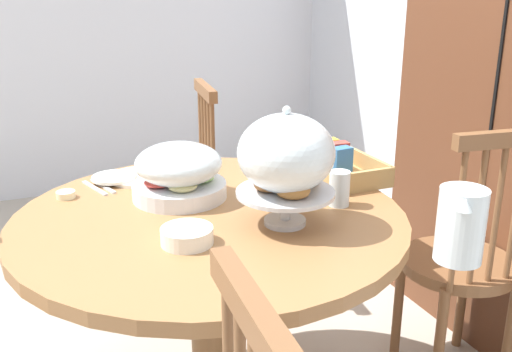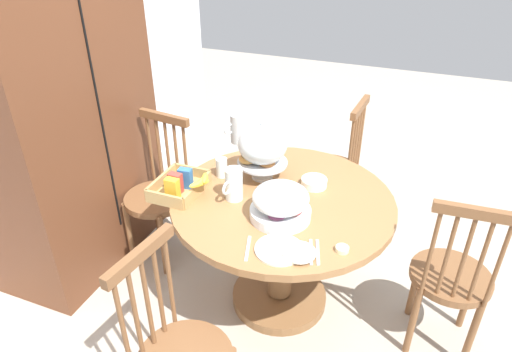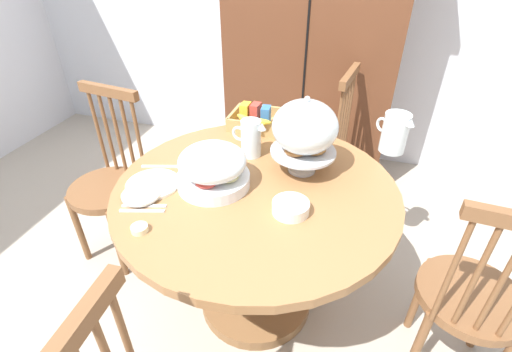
{
  "view_description": "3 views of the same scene",
  "coord_description": "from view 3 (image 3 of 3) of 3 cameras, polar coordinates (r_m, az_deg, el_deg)",
  "views": [
    {
      "loc": [
        1.63,
        -0.37,
        1.41
      ],
      "look_at": [
        0.08,
        0.29,
        0.84
      ],
      "focal_mm": 41.18,
      "sensor_mm": 36.0,
      "label": 1
    },
    {
      "loc": [
        -1.82,
        -0.46,
        2.06
      ],
      "look_at": [
        0.08,
        0.29,
        0.84
      ],
      "focal_mm": 31.95,
      "sensor_mm": 36.0,
      "label": 2
    },
    {
      "loc": [
        0.45,
        -1.06,
        1.64
      ],
      "look_at": [
        0.08,
        0.14,
        0.79
      ],
      "focal_mm": 26.12,
      "sensor_mm": 36.0,
      "label": 3
    }
  ],
  "objects": [
    {
      "name": "dining_table",
      "position": [
        1.67,
        0.0,
        -7.63
      ],
      "size": [
        1.17,
        1.17,
        0.74
      ],
      "color": "olive",
      "rests_on": "ground_plane"
    },
    {
      "name": "ground_plane",
      "position": [
        2.0,
        -3.7,
        -20.87
      ],
      "size": [
        10.0,
        10.0,
        0.0
      ],
      "primitive_type": "plane",
      "color": "#A89E8E"
    },
    {
      "name": "cereal_bowl",
      "position": [
        1.4,
        5.33,
        -4.81
      ],
      "size": [
        0.14,
        0.14,
        0.04
      ],
      "primitive_type": "cylinder",
      "color": "white",
      "rests_on": "dining_table"
    },
    {
      "name": "orange_juice_pitcher",
      "position": [
        1.71,
        -0.81,
        5.59
      ],
      "size": [
        0.18,
        0.09,
        0.18
      ],
      "color": "silver",
      "rests_on": "dining_table"
    },
    {
      "name": "china_plate_large",
      "position": [
        1.6,
        -15.51,
        -1.19
      ],
      "size": [
        0.22,
        0.22,
        0.01
      ],
      "primitive_type": "cylinder",
      "color": "white",
      "rests_on": "dining_table"
    },
    {
      "name": "wooden_armoire",
      "position": [
        2.67,
        8.85,
        19.61
      ],
      "size": [
        1.18,
        0.6,
        1.96
      ],
      "color": "brown",
      "rests_on": "ground_plane"
    },
    {
      "name": "dinner_fork",
      "position": [
        1.47,
        -17.05,
        -5.12
      ],
      "size": [
        0.17,
        0.06,
        0.01
      ],
      "primitive_type": "cube",
      "rotation": [
        0.0,
        0.0,
        9.71
      ],
      "color": "silver",
      "rests_on": "dining_table"
    },
    {
      "name": "windsor_chair_facing_door",
      "position": [
        2.18,
        -21.42,
        -1.51
      ],
      "size": [
        0.4,
        0.4,
        0.97
      ],
      "color": "brown",
      "rests_on": "ground_plane"
    },
    {
      "name": "fruit_platter_covered",
      "position": [
        1.51,
        -6.65,
        1.29
      ],
      "size": [
        0.3,
        0.3,
        0.18
      ],
      "color": "silver",
      "rests_on": "dining_table"
    },
    {
      "name": "windsor_chair_near_window",
      "position": [
        1.7,
        30.07,
        -16.23
      ],
      "size": [
        0.4,
        0.4,
        0.97
      ],
      "color": "brown",
      "rests_on": "ground_plane"
    },
    {
      "name": "china_plate_small",
      "position": [
        1.53,
        -17.2,
        -2.72
      ],
      "size": [
        0.15,
        0.15,
        0.01
      ],
      "primitive_type": "cylinder",
      "color": "white",
      "rests_on": "china_plate_large"
    },
    {
      "name": "soup_spoon",
      "position": [
        1.71,
        -14.4,
        1.44
      ],
      "size": [
        0.17,
        0.06,
        0.01
      ],
      "primitive_type": "cube",
      "rotation": [
        0.0,
        0.0,
        9.71
      ],
      "color": "silver",
      "rests_on": "dining_table"
    },
    {
      "name": "windsor_chair_by_cabinet",
      "position": [
        2.39,
        9.43,
        4.02
      ],
      "size": [
        0.4,
        0.4,
        0.97
      ],
      "color": "brown",
      "rests_on": "ground_plane"
    },
    {
      "name": "drinking_glass",
      "position": [
        1.82,
        6.36,
        6.3
      ],
      "size": [
        0.06,
        0.06,
        0.11
      ],
      "primitive_type": "cylinder",
      "color": "silver",
      "rests_on": "dining_table"
    },
    {
      "name": "milk_pitcher",
      "position": [
        1.86,
        20.41,
        6.0
      ],
      "size": [
        0.17,
        0.15,
        0.19
      ],
      "color": "silver",
      "rests_on": "dining_table"
    },
    {
      "name": "pastry_stand_with_dome",
      "position": [
        1.55,
        7.49,
        7.06
      ],
      "size": [
        0.28,
        0.28,
        0.34
      ],
      "color": "silver",
      "rests_on": "dining_table"
    },
    {
      "name": "cereal_basket",
      "position": [
        1.98,
        0.36,
        8.63
      ],
      "size": [
        0.32,
        0.3,
        0.12
      ],
      "color": "tan",
      "rests_on": "dining_table"
    },
    {
      "name": "table_knife",
      "position": [
        1.49,
        -16.76,
        -4.39
      ],
      "size": [
        0.17,
        0.06,
        0.01
      ],
      "primitive_type": "cube",
      "rotation": [
        0.0,
        0.0,
        9.71
      ],
      "color": "silver",
      "rests_on": "dining_table"
    },
    {
      "name": "butter_dish",
      "position": [
        1.38,
        -17.42,
        -7.7
      ],
      "size": [
        0.06,
        0.06,
        0.02
      ],
      "primitive_type": "cylinder",
      "color": "beige",
      "rests_on": "dining_table"
    }
  ]
}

